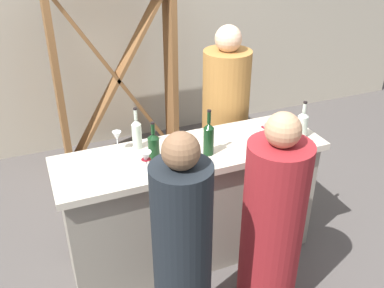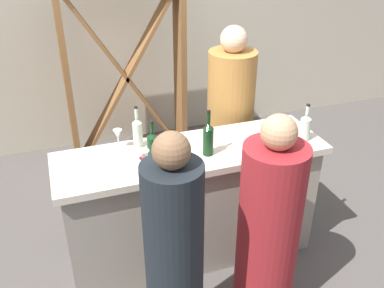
{
  "view_description": "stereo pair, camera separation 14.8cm",
  "coord_description": "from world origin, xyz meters",
  "px_view_note": "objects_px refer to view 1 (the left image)",
  "views": [
    {
      "loc": [
        -0.98,
        -2.4,
        2.43
      ],
      "look_at": [
        0.0,
        0.0,
        1.0
      ],
      "focal_mm": 40.17,
      "sensor_mm": 36.0,
      "label": 1
    },
    {
      "loc": [
        -0.85,
        -2.46,
        2.43
      ],
      "look_at": [
        0.0,
        0.0,
        1.0
      ],
      "focal_mm": 40.17,
      "sensor_mm": 36.0,
      "label": 2
    }
  ],
  "objects_px": {
    "wine_glass_near_left": "(146,158)",
    "wine_glass_near_right": "(117,137)",
    "wine_bottle_leftmost_clear_pale": "(137,133)",
    "wine_bottle_second_left_dark_green": "(154,146)",
    "person_center_guest": "(272,227)",
    "wine_bottle_second_right_clear_pale": "(302,124)",
    "person_left_guest": "(182,261)",
    "wine_glass_near_center": "(265,126)",
    "person_right_guest": "(225,128)",
    "wine_rack": "(117,78)",
    "wine_bottle_center_dark_green": "(209,138)"
  },
  "relations": [
    {
      "from": "wine_glass_near_right",
      "to": "wine_glass_near_left",
      "type": "bearing_deg",
      "value": -73.27
    },
    {
      "from": "wine_bottle_second_right_clear_pale",
      "to": "wine_glass_near_right",
      "type": "xyz_separation_m",
      "value": [
        -1.3,
        0.31,
        -0.0
      ]
    },
    {
      "from": "wine_glass_near_right",
      "to": "person_left_guest",
      "type": "xyz_separation_m",
      "value": [
        0.12,
        -0.93,
        -0.36
      ]
    },
    {
      "from": "wine_bottle_center_dark_green",
      "to": "wine_bottle_second_right_clear_pale",
      "type": "relative_size",
      "value": 1.18
    },
    {
      "from": "wine_glass_near_center",
      "to": "person_right_guest",
      "type": "relative_size",
      "value": 0.09
    },
    {
      "from": "wine_bottle_second_left_dark_green",
      "to": "wine_rack",
      "type": "bearing_deg",
      "value": 84.97
    },
    {
      "from": "wine_bottle_second_left_dark_green",
      "to": "person_right_guest",
      "type": "relative_size",
      "value": 0.17
    },
    {
      "from": "wine_glass_near_right",
      "to": "person_left_guest",
      "type": "height_order",
      "value": "person_left_guest"
    },
    {
      "from": "wine_glass_near_center",
      "to": "person_center_guest",
      "type": "bearing_deg",
      "value": -113.94
    },
    {
      "from": "wine_rack",
      "to": "person_right_guest",
      "type": "distance_m",
      "value": 1.29
    },
    {
      "from": "wine_bottle_second_left_dark_green",
      "to": "wine_glass_near_left",
      "type": "xyz_separation_m",
      "value": [
        -0.09,
        -0.12,
        -0.01
      ]
    },
    {
      "from": "person_center_guest",
      "to": "wine_bottle_second_right_clear_pale",
      "type": "bearing_deg",
      "value": -62.37
    },
    {
      "from": "wine_rack",
      "to": "wine_bottle_second_right_clear_pale",
      "type": "bearing_deg",
      "value": -61.49
    },
    {
      "from": "wine_bottle_leftmost_clear_pale",
      "to": "person_left_guest",
      "type": "distance_m",
      "value": 0.98
    },
    {
      "from": "wine_rack",
      "to": "person_center_guest",
      "type": "relative_size",
      "value": 1.29
    },
    {
      "from": "wine_glass_near_left",
      "to": "person_left_guest",
      "type": "height_order",
      "value": "person_left_guest"
    },
    {
      "from": "person_left_guest",
      "to": "wine_bottle_leftmost_clear_pale",
      "type": "bearing_deg",
      "value": 18.12
    },
    {
      "from": "wine_rack",
      "to": "person_right_guest",
      "type": "height_order",
      "value": "wine_rack"
    },
    {
      "from": "wine_bottle_leftmost_clear_pale",
      "to": "wine_glass_near_center",
      "type": "distance_m",
      "value": 0.92
    },
    {
      "from": "wine_glass_near_left",
      "to": "person_left_guest",
      "type": "relative_size",
      "value": 0.1
    },
    {
      "from": "person_center_guest",
      "to": "person_right_guest",
      "type": "relative_size",
      "value": 0.88
    },
    {
      "from": "wine_glass_near_center",
      "to": "wine_glass_near_right",
      "type": "xyz_separation_m",
      "value": [
        -1.03,
        0.24,
        0.0
      ]
    },
    {
      "from": "wine_rack",
      "to": "wine_glass_near_right",
      "type": "xyz_separation_m",
      "value": [
        -0.34,
        -1.45,
        0.12
      ]
    },
    {
      "from": "wine_rack",
      "to": "wine_glass_near_center",
      "type": "height_order",
      "value": "wine_rack"
    },
    {
      "from": "wine_glass_near_left",
      "to": "wine_bottle_second_left_dark_green",
      "type": "bearing_deg",
      "value": 52.73
    },
    {
      "from": "wine_bottle_second_right_clear_pale",
      "to": "person_left_guest",
      "type": "xyz_separation_m",
      "value": [
        -1.18,
        -0.62,
        -0.36
      ]
    },
    {
      "from": "wine_rack",
      "to": "wine_bottle_second_left_dark_green",
      "type": "bearing_deg",
      "value": -95.03
    },
    {
      "from": "wine_rack",
      "to": "person_left_guest",
      "type": "bearing_deg",
      "value": -95.3
    },
    {
      "from": "wine_rack",
      "to": "person_left_guest",
      "type": "xyz_separation_m",
      "value": [
        -0.22,
        -2.38,
        -0.24
      ]
    },
    {
      "from": "wine_bottle_second_right_clear_pale",
      "to": "wine_glass_near_right",
      "type": "distance_m",
      "value": 1.34
    },
    {
      "from": "wine_glass_near_center",
      "to": "wine_glass_near_right",
      "type": "height_order",
      "value": "wine_glass_near_center"
    },
    {
      "from": "wine_glass_near_center",
      "to": "person_left_guest",
      "type": "distance_m",
      "value": 1.19
    },
    {
      "from": "wine_glass_near_center",
      "to": "wine_glass_near_right",
      "type": "bearing_deg",
      "value": 166.57
    },
    {
      "from": "person_left_guest",
      "to": "person_center_guest",
      "type": "bearing_deg",
      "value": -61.92
    },
    {
      "from": "wine_glass_near_left",
      "to": "person_center_guest",
      "type": "distance_m",
      "value": 0.91
    },
    {
      "from": "wine_bottle_leftmost_clear_pale",
      "to": "wine_bottle_second_right_clear_pale",
      "type": "bearing_deg",
      "value": -14.26
    },
    {
      "from": "wine_bottle_leftmost_clear_pale",
      "to": "wine_bottle_second_left_dark_green",
      "type": "bearing_deg",
      "value": -75.04
    },
    {
      "from": "wine_bottle_leftmost_clear_pale",
      "to": "person_center_guest",
      "type": "xyz_separation_m",
      "value": [
        0.63,
        -0.81,
        -0.4
      ]
    },
    {
      "from": "wine_glass_near_center",
      "to": "person_left_guest",
      "type": "relative_size",
      "value": 0.1
    },
    {
      "from": "wine_rack",
      "to": "wine_glass_near_center",
      "type": "xyz_separation_m",
      "value": [
        0.69,
        -1.7,
        0.12
      ]
    },
    {
      "from": "wine_bottle_leftmost_clear_pale",
      "to": "wine_bottle_second_left_dark_green",
      "type": "relative_size",
      "value": 1.08
    },
    {
      "from": "wine_glass_near_right",
      "to": "person_left_guest",
      "type": "distance_m",
      "value": 1.0
    },
    {
      "from": "person_center_guest",
      "to": "person_right_guest",
      "type": "xyz_separation_m",
      "value": [
        0.25,
        1.19,
        0.1
      ]
    },
    {
      "from": "wine_glass_near_right",
      "to": "person_right_guest",
      "type": "relative_size",
      "value": 0.09
    },
    {
      "from": "wine_bottle_center_dark_green",
      "to": "wine_glass_near_center",
      "type": "height_order",
      "value": "wine_bottle_center_dark_green"
    },
    {
      "from": "wine_glass_near_center",
      "to": "person_left_guest",
      "type": "height_order",
      "value": "person_left_guest"
    },
    {
      "from": "wine_glass_near_left",
      "to": "wine_glass_near_right",
      "type": "relative_size",
      "value": 1.01
    },
    {
      "from": "wine_bottle_leftmost_clear_pale",
      "to": "person_right_guest",
      "type": "relative_size",
      "value": 0.19
    },
    {
      "from": "wine_bottle_leftmost_clear_pale",
      "to": "wine_glass_near_left",
      "type": "xyz_separation_m",
      "value": [
        -0.03,
        -0.33,
        -0.02
      ]
    },
    {
      "from": "wine_rack",
      "to": "wine_bottle_leftmost_clear_pale",
      "type": "xyz_separation_m",
      "value": [
        -0.2,
        -1.47,
        0.13
      ]
    }
  ]
}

